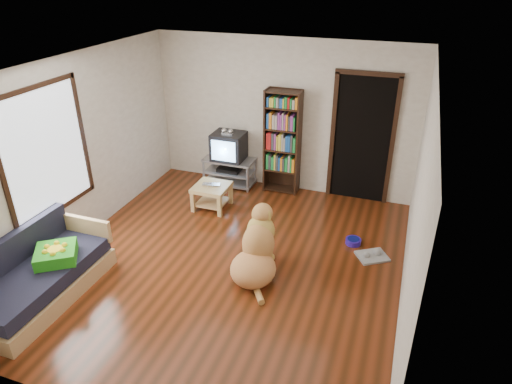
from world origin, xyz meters
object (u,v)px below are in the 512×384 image
(tv_stand, at_px, (230,171))
(dog, at_px, (257,251))
(crt_tv, at_px, (229,146))
(coffee_table, at_px, (212,192))
(laptop, at_px, (211,186))
(dog_bowl, at_px, (353,241))
(green_cushion, at_px, (56,254))
(grey_rag, at_px, (372,256))
(sofa, at_px, (39,278))
(bookshelf, at_px, (283,137))

(tv_stand, xyz_separation_m, dog, (1.34, -2.34, 0.07))
(crt_tv, height_order, coffee_table, crt_tv)
(laptop, height_order, dog_bowl, laptop)
(dog_bowl, distance_m, dog, 1.59)
(green_cushion, xyz_separation_m, grey_rag, (3.58, 1.94, -0.48))
(laptop, relative_size, grey_rag, 0.72)
(grey_rag, relative_size, dog, 0.36)
(green_cushion, height_order, tv_stand, green_cushion)
(green_cushion, xyz_separation_m, dog, (2.19, 1.08, -0.16))
(green_cushion, distance_m, dog_bowl, 3.97)
(green_cushion, bearing_deg, dog_bowl, -1.25)
(green_cushion, bearing_deg, coffee_table, 35.08)
(green_cushion, relative_size, tv_stand, 0.51)
(crt_tv, xyz_separation_m, coffee_table, (0.06, -0.93, -0.46))
(grey_rag, height_order, sofa, sofa)
(dog_bowl, height_order, dog, dog)
(green_cushion, distance_m, sofa, 0.34)
(grey_rag, xyz_separation_m, coffee_table, (-2.67, 0.57, 0.27))
(laptop, height_order, grey_rag, laptop)
(green_cushion, relative_size, dog_bowl, 2.09)
(green_cushion, xyz_separation_m, laptop, (0.91, 2.48, -0.09))
(dog, bearing_deg, bookshelf, 99.18)
(crt_tv, xyz_separation_m, bookshelf, (0.95, 0.07, 0.26))
(bookshelf, bearing_deg, sofa, -117.32)
(coffee_table, bearing_deg, crt_tv, 93.73)
(bookshelf, distance_m, dog, 2.55)
(tv_stand, bearing_deg, crt_tv, 90.00)
(dog_bowl, xyz_separation_m, grey_rag, (0.30, -0.25, -0.03))
(green_cushion, relative_size, coffee_table, 0.84)
(sofa, bearing_deg, bookshelf, 62.68)
(grey_rag, height_order, tv_stand, tv_stand)
(bookshelf, bearing_deg, tv_stand, -174.37)
(sofa, bearing_deg, laptop, 68.99)
(green_cushion, xyz_separation_m, tv_stand, (0.85, 3.42, -0.23))
(tv_stand, relative_size, dog, 0.81)
(laptop, xyz_separation_m, dog, (1.28, -1.41, -0.07))
(tv_stand, xyz_separation_m, sofa, (-0.97, -3.63, -0.01))
(green_cushion, distance_m, grey_rag, 4.10)
(dog_bowl, xyz_separation_m, dog, (-1.09, -1.12, 0.30))
(crt_tv, xyz_separation_m, dog, (1.34, -2.36, -0.40))
(tv_stand, height_order, crt_tv, crt_tv)
(grey_rag, bearing_deg, laptop, 168.56)
(laptop, xyz_separation_m, sofa, (-1.03, -2.69, -0.15))
(coffee_table, bearing_deg, dog, -48.21)
(green_cushion, relative_size, laptop, 1.60)
(green_cushion, height_order, bookshelf, bookshelf)
(grey_rag, xyz_separation_m, bookshelf, (-1.78, 1.57, 0.99))
(laptop, relative_size, dog, 0.26)
(laptop, distance_m, dog_bowl, 2.42)
(bookshelf, xyz_separation_m, sofa, (-1.92, -3.72, -0.74))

